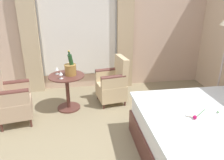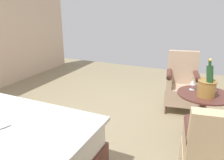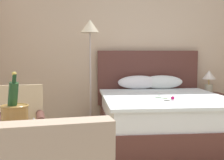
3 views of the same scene
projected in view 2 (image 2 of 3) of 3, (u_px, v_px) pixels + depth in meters
name	position (u px, v px, depth m)	size (l,w,h in m)	color
ground_plane	(88.00, 126.00, 3.33)	(7.36, 7.36, 0.00)	gray
side_table_round	(202.00, 114.00, 2.83)	(0.66, 0.66, 0.68)	#562E28
champagne_bucket	(207.00, 86.00, 2.62)	(0.22, 0.22, 0.47)	#A2783A
wine_glass_near_bucket	(215.00, 83.00, 2.82)	(0.07, 0.07, 0.14)	white
wine_glass_near_edge	(193.00, 83.00, 2.84)	(0.07, 0.07, 0.14)	white
armchair_by_window	(212.00, 158.00, 2.00)	(0.61, 0.62, 0.95)	#562E28
armchair_facing_bed	(181.00, 85.00, 3.75)	(0.62, 0.63, 1.01)	#562E28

